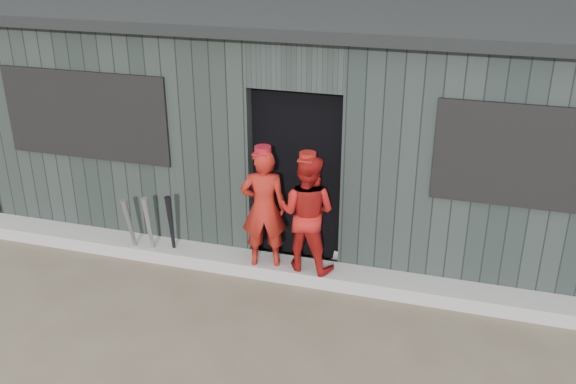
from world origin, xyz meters
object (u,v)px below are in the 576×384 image
(bat_left, at_px, (150,229))
(player_grey_back, at_px, (352,207))
(player_red_left, at_px, (264,208))
(bat_mid, at_px, (131,228))
(dugout, at_px, (327,118))
(bat_right, at_px, (172,228))
(player_red_right, at_px, (307,213))

(bat_left, height_order, player_grey_back, player_grey_back)
(player_red_left, height_order, player_grey_back, player_red_left)
(bat_mid, bearing_deg, bat_left, 1.24)
(bat_left, bearing_deg, player_red_left, 3.01)
(bat_left, distance_m, dugout, 2.55)
(bat_right, bearing_deg, bat_left, -167.95)
(bat_left, height_order, dugout, dugout)
(player_grey_back, bearing_deg, player_red_right, 33.74)
(bat_left, relative_size, player_grey_back, 0.61)
(bat_mid, relative_size, player_red_left, 0.58)
(player_red_right, bearing_deg, bat_left, 11.60)
(bat_right, height_order, player_grey_back, player_grey_back)
(bat_left, xyz_separation_m, bat_mid, (-0.23, -0.01, -0.03))
(bat_mid, xyz_separation_m, dugout, (1.80, 1.82, 0.91))
(player_grey_back, bearing_deg, player_red_left, 14.04)
(player_red_left, xyz_separation_m, player_grey_back, (0.82, 0.59, -0.14))
(bat_mid, bearing_deg, player_red_right, 3.73)
(bat_mid, distance_m, bat_right, 0.48)
(bat_left, xyz_separation_m, bat_right, (0.24, 0.05, 0.02))
(bat_left, xyz_separation_m, player_red_right, (1.76, 0.13, 0.38))
(bat_left, height_order, bat_right, bat_right)
(dugout, bearing_deg, bat_right, -126.83)
(dugout, bearing_deg, bat_left, -130.72)
(bat_right, height_order, player_red_right, player_red_right)
(bat_mid, height_order, dugout, dugout)
(bat_mid, xyz_separation_m, player_red_left, (1.55, 0.07, 0.42))
(player_red_right, bearing_deg, player_grey_back, -117.08)
(bat_mid, xyz_separation_m, bat_right, (0.48, 0.06, 0.04))
(player_red_right, xyz_separation_m, player_grey_back, (0.37, 0.53, -0.12))
(bat_right, distance_m, player_grey_back, 2.00)
(bat_right, distance_m, player_red_right, 1.57)
(bat_right, distance_m, player_red_left, 1.14)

